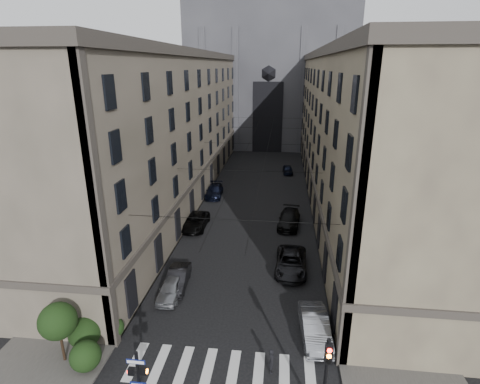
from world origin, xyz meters
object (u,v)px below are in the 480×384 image
at_px(pedestrian_signal_left, 139,380).
at_px(car_right_midfar, 289,219).
at_px(gothic_tower, 271,61).
at_px(car_right_far, 288,170).
at_px(car_left_near, 171,288).
at_px(car_left_midnear, 178,279).
at_px(car_right_near, 315,327).
at_px(pedestrian, 272,361).
at_px(traffic_light_right, 326,374).
at_px(car_left_midfar, 195,222).
at_px(car_left_far, 214,191).
at_px(car_right_midnear, 291,262).

xyz_separation_m(pedestrian_signal_left, car_right_midfar, (7.71, 24.97, -1.52)).
distance_m(gothic_tower, pedestrian_signal_left, 75.15).
xyz_separation_m(pedestrian_signal_left, car_right_far, (7.71, 46.42, -1.66)).
xyz_separation_m(gothic_tower, car_left_near, (-5.03, -63.08, -17.10)).
height_order(gothic_tower, car_right_far, gothic_tower).
height_order(gothic_tower, car_left_midnear, gothic_tower).
distance_m(car_left_near, car_right_midfar, 17.27).
bearing_deg(car_right_midfar, pedestrian_signal_left, -101.17).
distance_m(car_right_near, car_right_midfar, 18.13).
xyz_separation_m(car_left_midnear, pedestrian, (7.86, -8.10, 0.06)).
distance_m(traffic_light_right, car_right_midfar, 24.72).
height_order(car_left_midnear, car_right_near, car_right_near).
xyz_separation_m(car_right_midfar, car_right_far, (-0.00, 21.45, -0.14)).
distance_m(car_left_midfar, car_right_midfar, 10.44).
bearing_deg(gothic_tower, car_left_near, -94.56).
xyz_separation_m(gothic_tower, car_left_midnear, (-4.87, -61.73, -17.07)).
relative_size(car_right_near, pedestrian, 3.10).
xyz_separation_m(pedestrian_signal_left, car_left_midnear, (-1.36, 11.73, -1.59)).
bearing_deg(car_right_far, traffic_light_right, -92.17).
height_order(car_left_midnear, car_left_far, car_left_far).
bearing_deg(car_left_far, car_left_near, -91.26).
bearing_deg(car_right_far, car_left_near, -108.28).
height_order(car_right_near, car_right_far, car_right_near).
relative_size(traffic_light_right, car_right_far, 1.34).
bearing_deg(car_left_near, traffic_light_right, -44.08).
distance_m(car_left_midnear, car_left_far, 22.10).
height_order(pedestrian_signal_left, car_right_midfar, pedestrian_signal_left).
distance_m(car_left_midfar, car_right_midnear, 13.03).
xyz_separation_m(car_right_near, car_right_far, (-1.50, 39.52, -0.15)).
relative_size(car_left_near, car_right_near, 0.84).
xyz_separation_m(car_left_midfar, car_right_midfar, (10.29, 1.75, 0.05)).
bearing_deg(traffic_light_right, car_left_near, 136.87).
bearing_deg(gothic_tower, car_right_near, -85.10).
bearing_deg(car_right_midfar, car_right_midnear, -83.56).
relative_size(car_left_near, car_left_midfar, 0.76).
bearing_deg(car_right_midfar, car_left_midfar, -164.34).
bearing_deg(car_right_far, pedestrian, -95.54).
distance_m(gothic_tower, car_left_far, 43.56).
distance_m(traffic_light_right, pedestrian, 4.83).
height_order(traffic_light_right, car_left_midfar, traffic_light_right).
height_order(pedestrian_signal_left, car_left_midnear, pedestrian_signal_left).
height_order(car_left_midfar, pedestrian, pedestrian).
distance_m(gothic_tower, car_right_midfar, 51.55).
relative_size(car_left_near, car_left_far, 0.79).
bearing_deg(car_left_far, pedestrian_signal_left, -89.31).
height_order(car_right_midfar, pedestrian, car_right_midfar).
bearing_deg(car_right_far, car_left_midfar, -117.83).
height_order(pedestrian_signal_left, car_right_near, pedestrian_signal_left).
relative_size(car_right_midnear, car_right_far, 1.48).
bearing_deg(pedestrian, car_left_near, 53.19).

